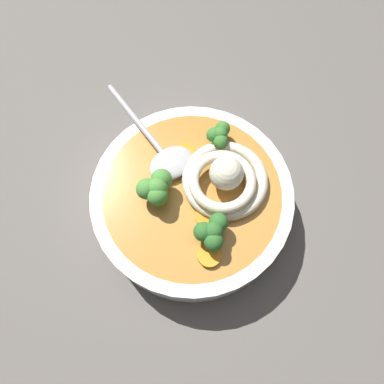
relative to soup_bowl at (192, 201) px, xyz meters
The scene contains 10 objects.
table_slab 6.52cm from the soup_bowl, 65.65° to the left, with size 137.46×137.46×4.46cm, color #5B5651.
soup_bowl is the anchor object (origin of this frame).
noodle_pile 6.31cm from the soup_bowl, 105.06° to the left, with size 12.03×11.80×4.84cm.
soup_spoon 7.16cm from the soup_bowl, 144.61° to the right, with size 15.99×12.73×1.60cm.
broccoli_floret_left 9.50cm from the soup_bowl, 152.88° to the left, with size 3.84×3.31×3.04cm.
broccoli_floret_right 8.26cm from the soup_bowl, 20.21° to the left, with size 4.51×3.88×3.57cm.
broccoli_floret_front 7.19cm from the soup_bowl, 83.21° to the right, with size 5.09×4.38×4.02cm.
carrot_slice_extra_b 9.10cm from the soup_bowl, 12.90° to the left, with size 2.86×2.86×0.65cm, color orange.
carrot_slice_far 5.08cm from the soup_bowl, 26.87° to the left, with size 2.76×2.76×0.44cm, color orange.
carrot_slice_near_spoon 6.72cm from the soup_bowl, behind, with size 2.36×2.36×0.66cm, color orange.
Camera 1 is at (14.87, -3.31, 52.00)cm, focal length 32.41 mm.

